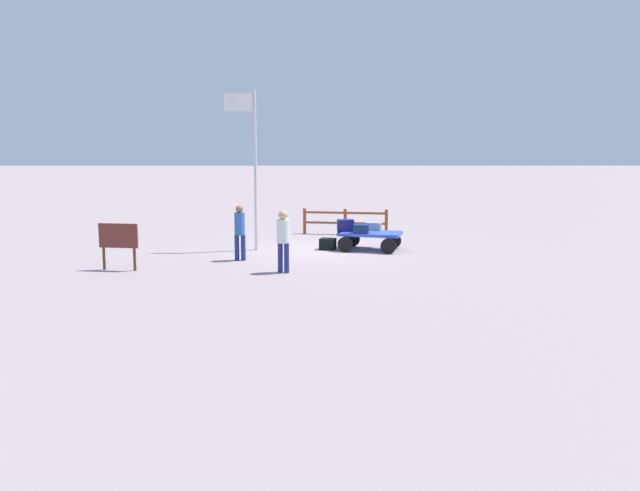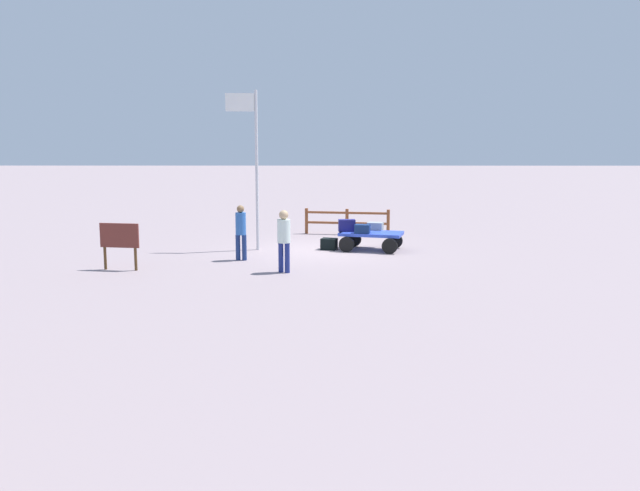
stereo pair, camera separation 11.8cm
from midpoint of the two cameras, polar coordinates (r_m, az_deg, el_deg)
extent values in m
plane|color=gray|center=(22.84, 0.18, -0.40)|extent=(120.00, 120.00, 0.00)
cube|color=blue|center=(22.87, 3.95, 0.98)|extent=(2.21, 1.56, 0.10)
cube|color=blue|center=(23.05, 1.62, 1.07)|extent=(0.34, 1.02, 0.10)
cylinder|color=black|center=(22.50, 1.93, 0.09)|extent=(0.51, 0.24, 0.50)
cylinder|color=black|center=(23.59, 2.52, 0.51)|extent=(0.51, 0.24, 0.50)
cylinder|color=black|center=(22.25, 5.45, -0.05)|extent=(0.51, 0.24, 0.50)
cylinder|color=black|center=(23.35, 5.89, 0.38)|extent=(0.51, 0.24, 0.50)
cube|color=navy|center=(22.94, 1.95, 1.65)|extent=(0.56, 0.32, 0.39)
cube|color=gray|center=(23.40, 4.27, 1.60)|extent=(0.58, 0.49, 0.25)
cube|color=navy|center=(22.56, 3.22, 1.37)|extent=(0.54, 0.44, 0.28)
cube|color=black|center=(22.97, 0.49, 0.13)|extent=(0.59, 0.51, 0.37)
cylinder|color=navy|center=(21.11, -6.44, -0.18)|extent=(0.14, 0.14, 0.78)
cylinder|color=navy|center=(21.18, -6.96, -0.16)|extent=(0.14, 0.14, 0.78)
cylinder|color=#2B5FAF|center=(21.04, -6.74, 1.77)|extent=(0.37, 0.37, 0.67)
sphere|color=olive|center=(20.99, -6.76, 2.98)|extent=(0.22, 0.22, 0.22)
cylinder|color=navy|center=(19.13, -2.92, -1.02)|extent=(0.14, 0.14, 0.83)
cylinder|color=navy|center=(19.23, -3.44, -0.97)|extent=(0.14, 0.14, 0.83)
cylinder|color=silver|center=(19.07, -3.20, 1.18)|extent=(0.48, 0.48, 0.64)
sphere|color=tan|center=(19.01, -3.21, 2.51)|extent=(0.26, 0.26, 0.26)
cylinder|color=silver|center=(22.77, -5.44, 6.06)|extent=(0.10, 0.10, 5.15)
cube|color=white|center=(22.81, -6.83, 11.54)|extent=(0.93, 0.07, 0.57)
cylinder|color=#4C3319|center=(20.11, -15.06, -1.11)|extent=(0.08, 0.08, 0.64)
cylinder|color=#4C3319|center=(20.49, -17.37, -1.02)|extent=(0.08, 0.08, 0.64)
cube|color=brown|center=(20.20, -16.31, 0.78)|extent=(1.13, 0.24, 0.68)
cylinder|color=brown|center=(26.23, 5.31, 1.88)|extent=(0.12, 0.12, 0.97)
cylinder|color=brown|center=(26.37, 1.94, 1.95)|extent=(0.12, 0.12, 0.97)
cylinder|color=brown|center=(26.60, -1.39, 2.02)|extent=(0.12, 0.12, 0.97)
cube|color=brown|center=(26.33, 1.94, 2.69)|extent=(3.08, 0.56, 0.08)
cube|color=brown|center=(26.38, 1.94, 1.85)|extent=(3.08, 0.56, 0.08)
camera|label=1|loc=(0.06, -90.20, -0.03)|focal=39.20mm
camera|label=2|loc=(0.06, 89.80, 0.03)|focal=39.20mm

